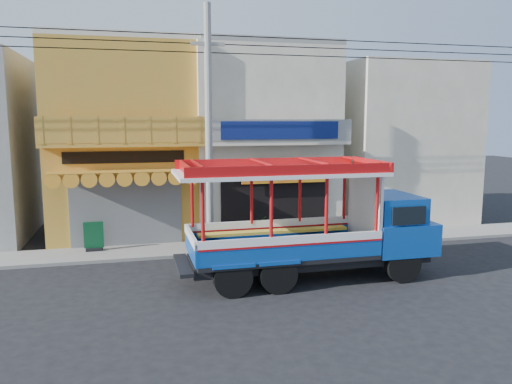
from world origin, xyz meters
TOP-DOWN VIEW (x-y plane):
  - ground at (0.00, 0.00)m, footprint 90.00×90.00m
  - sidewalk at (0.00, 4.00)m, footprint 30.00×2.00m
  - shophouse_left at (-4.00, 7.96)m, footprint 6.00×7.50m
  - shophouse_right at (2.00, 7.96)m, footprint 6.00×6.75m
  - party_pilaster at (-1.00, 4.85)m, footprint 0.35×0.30m
  - filler_building_right at (9.00, 8.00)m, footprint 6.00×6.00m
  - utility_pole at (-0.85, 3.30)m, footprint 28.00×0.26m
  - songthaew_truck at (2.12, -0.29)m, footprint 8.01×2.77m
  - green_sign at (-5.21, 4.39)m, footprint 0.71×0.33m
  - potted_plant_a at (1.07, 4.51)m, footprint 1.06×1.11m
  - potted_plant_b at (3.29, 3.50)m, footprint 0.61×0.66m
  - potted_plant_c at (2.78, 4.01)m, footprint 0.73×0.73m

SIDE VIEW (x-z plane):
  - ground at x=0.00m, z-range 0.00..0.00m
  - sidewalk at x=0.00m, z-range 0.00..0.12m
  - green_sign at x=-5.21m, z-range 0.03..1.12m
  - potted_plant_c at x=2.78m, z-range 0.12..1.05m
  - potted_plant_a at x=1.07m, z-range 0.12..1.07m
  - potted_plant_b at x=3.29m, z-range 0.12..1.08m
  - songthaew_truck at x=2.12m, z-range -0.07..3.66m
  - filler_building_right at x=9.00m, z-range 0.00..7.60m
  - party_pilaster at x=-1.00m, z-range 0.00..8.00m
  - shophouse_right at x=2.00m, z-range -0.01..8.23m
  - shophouse_left at x=-4.00m, z-range -0.01..8.23m
  - utility_pole at x=-0.85m, z-range 0.53..9.53m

